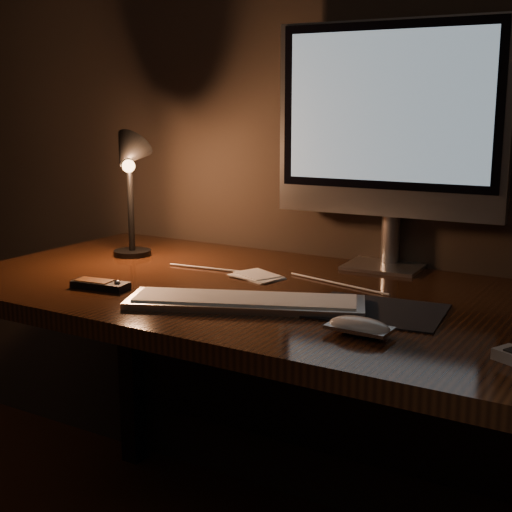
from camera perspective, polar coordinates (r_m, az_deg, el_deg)
The scene contains 9 objects.
desk at distance 1.66m, azimuth 3.82°, elevation -6.65°, with size 1.60×0.75×0.75m.
monitor at distance 1.77m, azimuth 10.62°, elevation 10.28°, with size 0.57×0.18×0.60m.
keyboard at distance 1.45m, azimuth -0.88°, elevation -3.65°, with size 0.48×0.13×0.02m, color silver.
mousepad at distance 1.43m, azimuth 9.71°, elevation -4.35°, with size 0.25×0.20×0.00m, color black.
mouse at distance 1.28m, azimuth 8.27°, elevation -5.78°, with size 0.12×0.06×0.02m, color white.
media_remote at distance 1.62m, azimuth -12.35°, elevation -2.24°, with size 0.14×0.07×0.02m.
papers at distance 1.69m, azimuth 0.03°, elevation -1.59°, with size 0.12×0.08×0.01m, color white.
desk_lamp at distance 1.89m, azimuth -10.17°, elevation 6.63°, with size 0.15×0.17×0.34m.
cable at distance 1.68m, azimuth 1.60°, elevation -1.72°, with size 0.00×0.00×0.58m, color white.
Camera 1 is at (0.71, 0.53, 1.15)m, focal length 50.00 mm.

